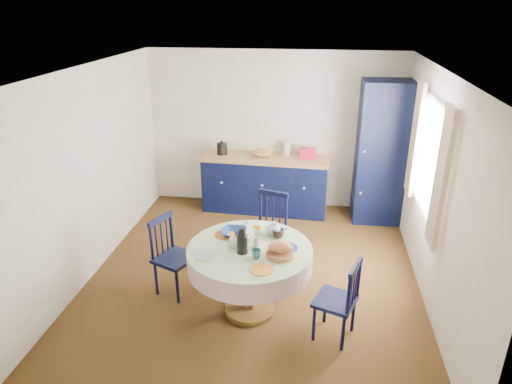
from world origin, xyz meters
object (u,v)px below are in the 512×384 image
cobalt_bowl (234,233)px  kitchen_counter (265,183)px  chair_right (339,300)px  mug_b (256,254)px  chair_far (268,231)px  mug_a (235,243)px  mug_c (278,233)px  chair_left (172,255)px  mug_d (245,226)px  pantry_cabinet (382,154)px  dining_table (250,258)px

cobalt_bowl → kitchen_counter: bearing=88.7°
chair_right → cobalt_bowl: (-1.15, 0.54, 0.38)m
kitchen_counter → mug_b: size_ratio=20.41×
chair_far → cobalt_bowl: bearing=-95.6°
mug_a → mug_c: (0.42, 0.26, -0.00)m
mug_b → cobalt_bowl: size_ratio=0.36×
kitchen_counter → chair_left: (-0.79, -2.40, 0.01)m
chair_left → chair_right: chair_left is taller
chair_far → mug_c: bearing=-59.0°
chair_left → mug_d: 0.92m
pantry_cabinet → chair_left: bearing=-139.3°
pantry_cabinet → cobalt_bowl: 2.95m
dining_table → mug_d: dining_table is taller
chair_left → chair_far: chair_far is taller
mug_a → mug_c: mug_a is taller
chair_right → mug_b: 0.94m
chair_far → mug_c: chair_far is taller
chair_right → mug_c: mug_c is taller
cobalt_bowl → mug_b: bearing=-55.0°
mug_d → pantry_cabinet: bearing=51.3°
mug_a → chair_right: bearing=-15.1°
pantry_cabinet → dining_table: pantry_cabinet is taller
dining_table → mug_c: (0.26, 0.26, 0.17)m
dining_table → cobalt_bowl: dining_table is taller
dining_table → chair_left: dining_table is taller
kitchen_counter → mug_a: bearing=-87.5°
mug_d → cobalt_bowl: mug_d is taller
chair_left → mug_d: bearing=-56.7°
dining_table → chair_left: (-0.95, 0.26, -0.20)m
kitchen_counter → cobalt_bowl: (-0.05, -2.42, 0.37)m
kitchen_counter → dining_table: kitchen_counter is taller
chair_left → chair_right: (1.88, -0.56, -0.02)m
mug_a → mug_d: 0.41m
mug_b → mug_d: mug_b is taller
pantry_cabinet → mug_d: (-1.72, -2.15, -0.23)m
pantry_cabinet → mug_a: (-1.76, -2.55, -0.23)m
chair_left → mug_a: chair_left is taller
mug_b → cobalt_bowl: bearing=125.0°
dining_table → cobalt_bowl: size_ratio=4.74×
mug_c → cobalt_bowl: size_ratio=0.46×
mug_d → kitchen_counter: bearing=91.0°
cobalt_bowl → mug_d: bearing=60.4°
chair_right → mug_d: bearing=-103.2°
chair_left → mug_c: bearing=-66.6°
kitchen_counter → mug_d: bearing=-86.6°
mug_b → cobalt_bowl: (-0.30, 0.43, -0.01)m
kitchen_counter → mug_a: 2.69m
mug_d → cobalt_bowl: size_ratio=0.33×
chair_left → cobalt_bowl: chair_left is taller
kitchen_counter → mug_c: bearing=-77.5°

